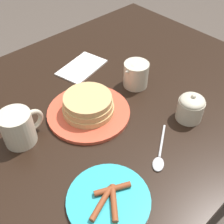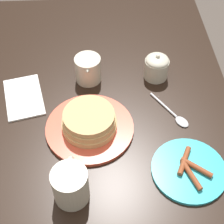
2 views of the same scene
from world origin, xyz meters
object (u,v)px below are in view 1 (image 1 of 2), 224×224
at_px(coffee_mug, 19,127).
at_px(sugar_bowl, 191,107).
at_px(creamer_pitcher, 136,74).
at_px(pancake_plate, 88,107).
at_px(napkin, 82,67).
at_px(spoon, 160,156).
at_px(side_plate_bacon, 109,200).

distance_m(coffee_mug, sugar_bowl, 0.49).
xyz_separation_m(coffee_mug, sugar_bowl, (0.42, -0.26, -0.01)).
bearing_deg(creamer_pitcher, pancake_plate, -179.48).
relative_size(pancake_plate, creamer_pitcher, 2.07).
height_order(pancake_plate, sugar_bowl, sugar_bowl).
height_order(napkin, spoon, spoon).
xyz_separation_m(side_plate_bacon, sugar_bowl, (0.36, 0.04, 0.04)).
bearing_deg(spoon, creamer_pitcher, 55.92).
relative_size(sugar_bowl, spoon, 0.62).
bearing_deg(sugar_bowl, side_plate_bacon, -173.69).
relative_size(napkin, spoon, 1.34).
distance_m(side_plate_bacon, spoon, 0.19).
bearing_deg(coffee_mug, sugar_bowl, -32.48).
bearing_deg(coffee_mug, side_plate_bacon, -80.47).
bearing_deg(creamer_pitcher, napkin, 109.93).
bearing_deg(sugar_bowl, napkin, 100.27).
distance_m(pancake_plate, side_plate_bacon, 0.30).
bearing_deg(pancake_plate, spoon, -82.40).
xyz_separation_m(sugar_bowl, napkin, (-0.08, 0.42, -0.04)).
relative_size(coffee_mug, sugar_bowl, 1.35).
relative_size(side_plate_bacon, coffee_mug, 1.61).
height_order(creamer_pitcher, napkin, creamer_pitcher).
height_order(side_plate_bacon, coffee_mug, coffee_mug).
xyz_separation_m(sugar_bowl, spoon, (-0.18, -0.04, -0.04)).
height_order(coffee_mug, spoon, coffee_mug).
height_order(sugar_bowl, napkin, sugar_bowl).
bearing_deg(pancake_plate, sugar_bowl, -45.96).
xyz_separation_m(creamer_pitcher, sugar_bowl, (0.00, -0.22, -0.00)).
bearing_deg(coffee_mug, napkin, 25.30).
distance_m(pancake_plate, coffee_mug, 0.21).
xyz_separation_m(pancake_plate, spoon, (0.03, -0.26, -0.02)).
relative_size(pancake_plate, sugar_bowl, 2.78).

